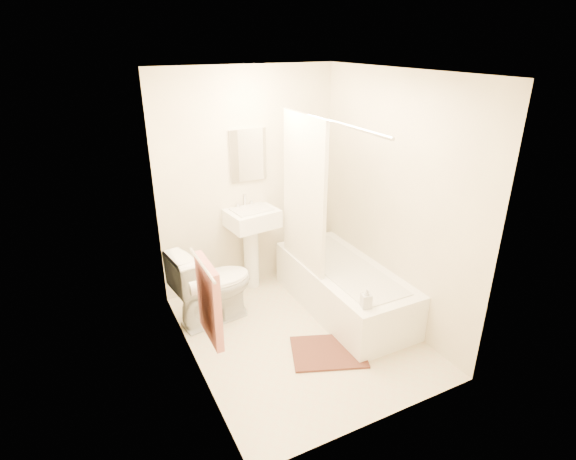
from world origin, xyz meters
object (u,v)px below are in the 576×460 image
toilet (213,285)px  bathtub (343,287)px  bath_mat (328,352)px  soap_bottle (366,298)px  sink (252,245)px

toilet → bathtub: size_ratio=0.48×
bath_mat → soap_bottle: soap_bottle is taller
toilet → sink: sink is taller
bath_mat → soap_bottle: bearing=-22.7°
bath_mat → bathtub: bearing=47.7°
bathtub → toilet: bearing=162.9°
toilet → bath_mat: toilet is taller
toilet → bath_mat: 1.29m
bathtub → soap_bottle: bearing=-109.0°
toilet → sink: (0.61, 0.45, 0.11)m
bath_mat → soap_bottle: (0.29, -0.12, 0.56)m
bathtub → bath_mat: (-0.53, -0.58, -0.23)m
bathtub → soap_bottle: size_ratio=9.01×
soap_bottle → toilet: bearing=133.3°
toilet → bath_mat: size_ratio=1.24×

